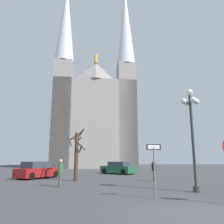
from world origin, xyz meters
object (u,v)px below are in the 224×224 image
at_px(street_lamp, 192,122).
at_px(parked_car_near_red, 38,170).
at_px(bare_tree, 76,153).
at_px(cathedral, 94,113).
at_px(pedestrian_walking, 154,168).
at_px(parked_car_far_green, 118,168).
at_px(one_way_arrow_sign, 154,163).
at_px(pedestrian_standing, 60,170).

height_order(street_lamp, parked_car_near_red, street_lamp).
bearing_deg(bare_tree, cathedral, 85.91).
distance_m(street_lamp, pedestrian_walking, 6.57).
bearing_deg(parked_car_far_green, pedestrian_walking, -78.80).
xyz_separation_m(cathedral, parked_car_far_green, (2.61, -19.07, -10.52)).
bearing_deg(one_way_arrow_sign, pedestrian_standing, 134.92).
distance_m(cathedral, one_way_arrow_sign, 36.96).
bearing_deg(pedestrian_standing, pedestrian_walking, 21.56).
xyz_separation_m(parked_car_far_green, pedestrian_standing, (-5.34, -11.64, 0.39)).
bearing_deg(parked_car_near_red, pedestrian_standing, -66.65).
bearing_deg(pedestrian_standing, cathedral, 84.93).
height_order(bare_tree, parked_car_far_green, bare_tree).
distance_m(parked_car_far_green, pedestrian_walking, 9.01).
height_order(one_way_arrow_sign, pedestrian_standing, one_way_arrow_sign).
xyz_separation_m(cathedral, bare_tree, (-1.92, -26.85, -8.99)).
xyz_separation_m(parked_car_near_red, pedestrian_standing, (2.86, -6.63, 0.36)).
height_order(one_way_arrow_sign, parked_car_near_red, one_way_arrow_sign).
bearing_deg(cathedral, bare_tree, -94.09).
xyz_separation_m(one_way_arrow_sign, parked_car_far_green, (0.43, 16.56, -0.93)).
bearing_deg(pedestrian_walking, one_way_arrow_sign, -105.75).
relative_size(street_lamp, bare_tree, 1.36).
height_order(bare_tree, parked_car_near_red, bare_tree).
xyz_separation_m(pedestrian_walking, pedestrian_standing, (-7.09, -2.80, 0.05)).
xyz_separation_m(street_lamp, parked_car_far_green, (-2.44, 14.70, -3.23)).
height_order(bare_tree, pedestrian_standing, bare_tree).
bearing_deg(street_lamp, one_way_arrow_sign, -147.01).
height_order(cathedral, pedestrian_standing, cathedral).
relative_size(one_way_arrow_sign, bare_tree, 0.57).
bearing_deg(pedestrian_walking, street_lamp, -83.30).
distance_m(cathedral, bare_tree, 28.38).
bearing_deg(pedestrian_standing, one_way_arrow_sign, -45.08).
xyz_separation_m(bare_tree, pedestrian_standing, (-0.80, -3.86, -1.14)).
bearing_deg(street_lamp, pedestrian_standing, 158.51).
bearing_deg(parked_car_far_green, cathedral, 97.80).
bearing_deg(pedestrian_walking, parked_car_near_red, 158.95).
bearing_deg(parked_car_near_red, parked_car_far_green, 31.40).
distance_m(parked_car_far_green, pedestrian_standing, 12.81).
relative_size(pedestrian_walking, pedestrian_standing, 0.95).
bearing_deg(parked_car_far_green, pedestrian_standing, -114.64).
height_order(bare_tree, pedestrian_walking, bare_tree).
xyz_separation_m(parked_car_far_green, pedestrian_walking, (1.75, -8.84, 0.34)).
height_order(cathedral, bare_tree, cathedral).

